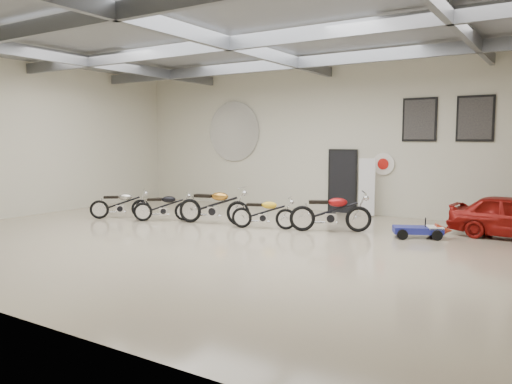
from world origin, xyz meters
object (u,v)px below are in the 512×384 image
Objects in this scene: banner_stand at (367,188)px; motorcycle_silver at (120,203)px; motorcycle_yellow at (264,212)px; motorcycle_red at (330,211)px; motorcycle_gold at (214,205)px; go_kart at (423,228)px; motorcycle_black at (163,206)px.

motorcycle_silver is (-6.49, -4.49, -0.47)m from banner_stand.
banner_stand is 4.05m from motorcycle_yellow.
motorcycle_red is (6.58, 1.41, 0.09)m from motorcycle_silver.
motorcycle_gold reaches higher than motorcycle_red.
motorcycle_silver is at bearing 166.76° from go_kart.
motorcycle_silver reaches higher than motorcycle_black.
motorcycle_silver is 4.89m from motorcycle_yellow.
motorcycle_silver is 0.84× the size of motorcycle_red.
go_kart is (2.44, -2.64, -0.68)m from banner_stand.
motorcycle_silver is 1.02× the size of motorcycle_black.
motorcycle_yellow is at bearing -8.57° from motorcycle_gold.
motorcycle_black is at bearing 168.95° from motorcycle_yellow.
banner_stand reaches higher than motorcycle_black.
motorcycle_yellow is at bearing -29.44° from motorcycle_black.
motorcycle_silver is 6.73m from motorcycle_red.
banner_stand is at bearing 2.01° from motorcycle_black.
motorcycle_black is 0.99× the size of motorcycle_yellow.
motorcycle_red is at bearing -99.17° from banner_stand.
motorcycle_silver is 0.82× the size of motorcycle_gold.
motorcycle_red is (0.09, -3.07, -0.38)m from banner_stand.
motorcycle_silver is at bearing -156.16° from banner_stand.
motorcycle_red is at bearing 165.49° from go_kart.
motorcycle_gold is 5.88m from go_kart.
motorcycle_gold is 1.66m from motorcycle_yellow.
go_kart is at bearing -58.13° from banner_stand.
motorcycle_gold is (1.64, 0.37, 0.11)m from motorcycle_black.
motorcycle_black is (-4.97, -4.14, -0.48)m from banner_stand.
banner_stand is at bearing 107.78° from go_kart.
motorcycle_red is at bearing -0.98° from motorcycle_gold.
motorcycle_black is 5.17m from motorcycle_red.
go_kart is (2.35, 0.43, -0.29)m from motorcycle_red.
banner_stand is at bearing -7.92° from motorcycle_silver.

